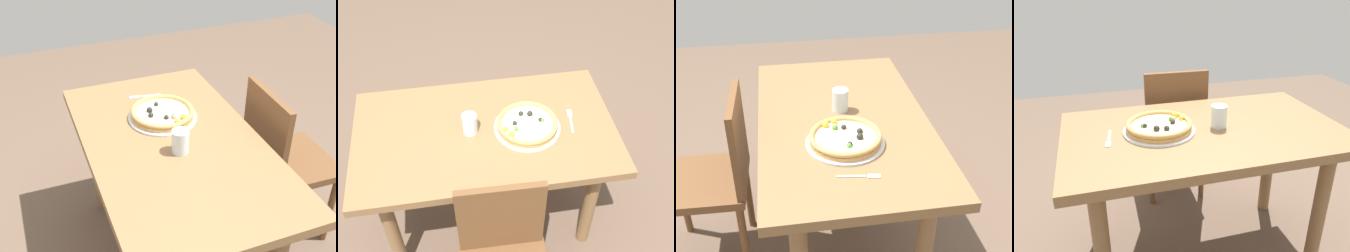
# 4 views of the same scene
# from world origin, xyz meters

# --- Properties ---
(ground_plane) EXTENTS (6.00, 6.00, 0.00)m
(ground_plane) POSITION_xyz_m (0.00, 0.00, 0.00)
(ground_plane) COLOR brown
(dining_table) EXTENTS (1.30, 0.76, 0.75)m
(dining_table) POSITION_xyz_m (0.00, 0.00, 0.63)
(dining_table) COLOR olive
(dining_table) RESTS_ON ground
(chair_near) EXTENTS (0.41, 0.41, 0.89)m
(chair_near) POSITION_xyz_m (0.00, -0.60, 0.50)
(chair_near) COLOR brown
(chair_near) RESTS_ON ground
(plate) EXTENTS (0.33, 0.33, 0.01)m
(plate) POSITION_xyz_m (0.21, -0.02, 0.75)
(plate) COLOR silver
(plate) RESTS_ON dining_table
(pizza) EXTENTS (0.30, 0.30, 0.05)m
(pizza) POSITION_xyz_m (0.21, -0.02, 0.78)
(pizza) COLOR tan
(pizza) RESTS_ON plate
(fork) EXTENTS (0.04, 0.17, 0.00)m
(fork) POSITION_xyz_m (0.44, 0.00, 0.75)
(fork) COLOR silver
(fork) RESTS_ON dining_table
(drinking_glass) EXTENTS (0.07, 0.07, 0.11)m
(drinking_glass) POSITION_xyz_m (-0.07, -0.00, 0.80)
(drinking_glass) COLOR silver
(drinking_glass) RESTS_ON dining_table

